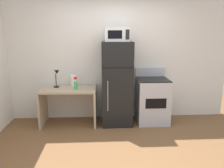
% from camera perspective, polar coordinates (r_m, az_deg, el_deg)
% --- Properties ---
extents(ground_plane, '(12.00, 12.00, 0.00)m').
position_cam_1_polar(ground_plane, '(3.41, 1.54, -18.92)').
color(ground_plane, brown).
extents(wall_back_white, '(5.00, 0.10, 2.60)m').
position_cam_1_polar(wall_back_white, '(4.61, -0.05, 6.83)').
color(wall_back_white, silver).
rests_on(wall_back_white, ground).
extents(desk, '(1.10, 0.63, 0.75)m').
position_cam_1_polar(desk, '(4.44, -11.40, -4.01)').
color(desk, tan).
rests_on(desk, ground).
extents(desk_lamp, '(0.14, 0.12, 0.35)m').
position_cam_1_polar(desk_lamp, '(4.44, -14.46, 2.13)').
color(desk_lamp, black).
rests_on(desk_lamp, desk).
extents(paper_towel_roll, '(0.11, 0.11, 0.24)m').
position_cam_1_polar(paper_towel_roll, '(4.47, -10.15, 0.83)').
color(paper_towel_roll, white).
rests_on(paper_towel_roll, desk).
extents(spray_bottle, '(0.06, 0.06, 0.25)m').
position_cam_1_polar(spray_bottle, '(4.23, -9.61, -0.14)').
color(spray_bottle, green).
rests_on(spray_bottle, desk).
extents(refrigerator, '(0.60, 0.64, 1.67)m').
position_cam_1_polar(refrigerator, '(4.33, 1.25, 0.13)').
color(refrigerator, black).
rests_on(refrigerator, ground).
extents(microwave, '(0.46, 0.35, 0.26)m').
position_cam_1_polar(microwave, '(4.19, 1.34, 13.00)').
color(microwave, silver).
rests_on(microwave, refrigerator).
extents(oven_range, '(0.64, 0.61, 1.10)m').
position_cam_1_polar(oven_range, '(4.54, 10.61, -4.25)').
color(oven_range, '#B7B7BC').
rests_on(oven_range, ground).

